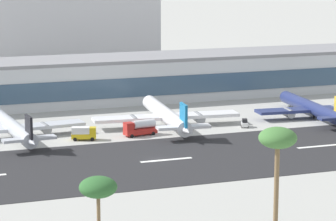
{
  "coord_description": "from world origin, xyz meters",
  "views": [
    {
      "loc": [
        -54.11,
        -160.87,
        44.3
      ],
      "look_at": [
        13.52,
        30.52,
        4.58
      ],
      "focal_mm": 84.52,
      "sensor_mm": 36.0,
      "label": 1
    }
  ],
  "objects_px": {
    "service_baggage_tug_0": "(245,123)",
    "palm_tree_1": "(98,188)",
    "airliner_black_tail_gate_0": "(13,128)",
    "airliner_blue_tail_gate_1": "(167,116)",
    "service_box_truck_1": "(84,133)",
    "palm_tree_3": "(278,141)",
    "airliner_gold_tail_gate_2": "(314,109)",
    "service_fuel_truck_2": "(140,128)",
    "terminal_building": "(129,78)",
    "distant_hotel_block": "(38,7)"
  },
  "relations": [
    {
      "from": "terminal_building",
      "to": "airliner_black_tail_gate_0",
      "type": "relative_size",
      "value": 4.4
    },
    {
      "from": "airliner_black_tail_gate_0",
      "to": "airliner_blue_tail_gate_1",
      "type": "height_order",
      "value": "airliner_blue_tail_gate_1"
    },
    {
      "from": "distant_hotel_block",
      "to": "service_box_truck_1",
      "type": "xyz_separation_m",
      "value": [
        -15.75,
        -145.66,
        -21.75
      ]
    },
    {
      "from": "service_fuel_truck_2",
      "to": "distant_hotel_block",
      "type": "bearing_deg",
      "value": -99.91
    },
    {
      "from": "service_box_truck_1",
      "to": "terminal_building",
      "type": "bearing_deg",
      "value": 77.62
    },
    {
      "from": "palm_tree_3",
      "to": "service_fuel_truck_2",
      "type": "bearing_deg",
      "value": 89.71
    },
    {
      "from": "palm_tree_1",
      "to": "airliner_gold_tail_gate_2",
      "type": "bearing_deg",
      "value": 44.55
    },
    {
      "from": "service_fuel_truck_2",
      "to": "palm_tree_3",
      "type": "distance_m",
      "value": 75.85
    },
    {
      "from": "distant_hotel_block",
      "to": "palm_tree_1",
      "type": "height_order",
      "value": "distant_hotel_block"
    },
    {
      "from": "airliner_gold_tail_gate_2",
      "to": "terminal_building",
      "type": "bearing_deg",
      "value": 45.99
    },
    {
      "from": "distant_hotel_block",
      "to": "airliner_blue_tail_gate_1",
      "type": "height_order",
      "value": "distant_hotel_block"
    },
    {
      "from": "airliner_gold_tail_gate_2",
      "to": "palm_tree_1",
      "type": "relative_size",
      "value": 3.2
    },
    {
      "from": "distant_hotel_block",
      "to": "service_fuel_truck_2",
      "type": "height_order",
      "value": "distant_hotel_block"
    },
    {
      "from": "terminal_building",
      "to": "palm_tree_3",
      "type": "bearing_deg",
      "value": -95.66
    },
    {
      "from": "airliner_gold_tail_gate_2",
      "to": "service_fuel_truck_2",
      "type": "distance_m",
      "value": 52.02
    },
    {
      "from": "service_baggage_tug_0",
      "to": "palm_tree_1",
      "type": "relative_size",
      "value": 0.28
    },
    {
      "from": "terminal_building",
      "to": "palm_tree_3",
      "type": "height_order",
      "value": "palm_tree_3"
    },
    {
      "from": "airliner_black_tail_gate_0",
      "to": "service_box_truck_1",
      "type": "height_order",
      "value": "airliner_black_tail_gate_0"
    },
    {
      "from": "service_box_truck_1",
      "to": "service_fuel_truck_2",
      "type": "distance_m",
      "value": 14.52
    },
    {
      "from": "palm_tree_1",
      "to": "palm_tree_3",
      "type": "height_order",
      "value": "palm_tree_3"
    },
    {
      "from": "airliner_blue_tail_gate_1",
      "to": "service_box_truck_1",
      "type": "bearing_deg",
      "value": 111.89
    },
    {
      "from": "service_fuel_truck_2",
      "to": "airliner_black_tail_gate_0",
      "type": "bearing_deg",
      "value": -22.34
    },
    {
      "from": "service_baggage_tug_0",
      "to": "palm_tree_1",
      "type": "bearing_deg",
      "value": -17.63
    },
    {
      "from": "service_baggage_tug_0",
      "to": "service_box_truck_1",
      "type": "height_order",
      "value": "service_box_truck_1"
    },
    {
      "from": "airliner_black_tail_gate_0",
      "to": "airliner_blue_tail_gate_1",
      "type": "distance_m",
      "value": 40.31
    },
    {
      "from": "distant_hotel_block",
      "to": "service_box_truck_1",
      "type": "distance_m",
      "value": 148.11
    },
    {
      "from": "distant_hotel_block",
      "to": "terminal_building",
      "type": "bearing_deg",
      "value": -83.68
    },
    {
      "from": "airliner_gold_tail_gate_2",
      "to": "service_box_truck_1",
      "type": "relative_size",
      "value": 6.33
    },
    {
      "from": "service_baggage_tug_0",
      "to": "palm_tree_3",
      "type": "distance_m",
      "value": 81.79
    },
    {
      "from": "airliner_black_tail_gate_0",
      "to": "palm_tree_3",
      "type": "bearing_deg",
      "value": -165.09
    },
    {
      "from": "service_fuel_truck_2",
      "to": "palm_tree_3",
      "type": "relative_size",
      "value": 0.5
    },
    {
      "from": "service_box_truck_1",
      "to": "palm_tree_1",
      "type": "height_order",
      "value": "palm_tree_1"
    },
    {
      "from": "airliner_black_tail_gate_0",
      "to": "service_fuel_truck_2",
      "type": "distance_m",
      "value": 31.36
    },
    {
      "from": "palm_tree_1",
      "to": "service_box_truck_1",
      "type": "bearing_deg",
      "value": 78.18
    },
    {
      "from": "palm_tree_3",
      "to": "airliner_blue_tail_gate_1",
      "type": "bearing_deg",
      "value": 82.97
    },
    {
      "from": "distant_hotel_block",
      "to": "service_baggage_tug_0",
      "type": "bearing_deg",
      "value": -79.19
    },
    {
      "from": "terminal_building",
      "to": "palm_tree_1",
      "type": "bearing_deg",
      "value": -108.65
    },
    {
      "from": "service_fuel_truck_2",
      "to": "palm_tree_3",
      "type": "bearing_deg",
      "value": 80.28
    },
    {
      "from": "terminal_building",
      "to": "service_box_truck_1",
      "type": "distance_m",
      "value": 56.07
    },
    {
      "from": "service_baggage_tug_0",
      "to": "terminal_building",
      "type": "bearing_deg",
      "value": -140.68
    },
    {
      "from": "service_baggage_tug_0",
      "to": "service_fuel_truck_2",
      "type": "relative_size",
      "value": 0.4
    },
    {
      "from": "palm_tree_3",
      "to": "service_baggage_tug_0",
      "type": "bearing_deg",
      "value": 68.64
    },
    {
      "from": "distant_hotel_block",
      "to": "airliner_black_tail_gate_0",
      "type": "xyz_separation_m",
      "value": [
        -31.79,
        -138.56,
        -20.82
      ]
    },
    {
      "from": "service_box_truck_1",
      "to": "palm_tree_1",
      "type": "xyz_separation_m",
      "value": [
        -16.04,
        -76.65,
        9.18
      ]
    },
    {
      "from": "service_baggage_tug_0",
      "to": "distant_hotel_block",
      "type": "bearing_deg",
      "value": -149.14
    },
    {
      "from": "palm_tree_1",
      "to": "terminal_building",
      "type": "bearing_deg",
      "value": 71.35
    },
    {
      "from": "airliner_black_tail_gate_0",
      "to": "airliner_gold_tail_gate_2",
      "type": "xyz_separation_m",
      "value": [
        82.4,
        -2.63,
        -0.02
      ]
    },
    {
      "from": "service_box_truck_1",
      "to": "service_fuel_truck_2",
      "type": "height_order",
      "value": "service_fuel_truck_2"
    },
    {
      "from": "service_box_truck_1",
      "to": "airliner_black_tail_gate_0",
      "type": "bearing_deg",
      "value": 172.01
    },
    {
      "from": "terminal_building",
      "to": "airliner_blue_tail_gate_1",
      "type": "bearing_deg",
      "value": -92.96
    }
  ]
}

